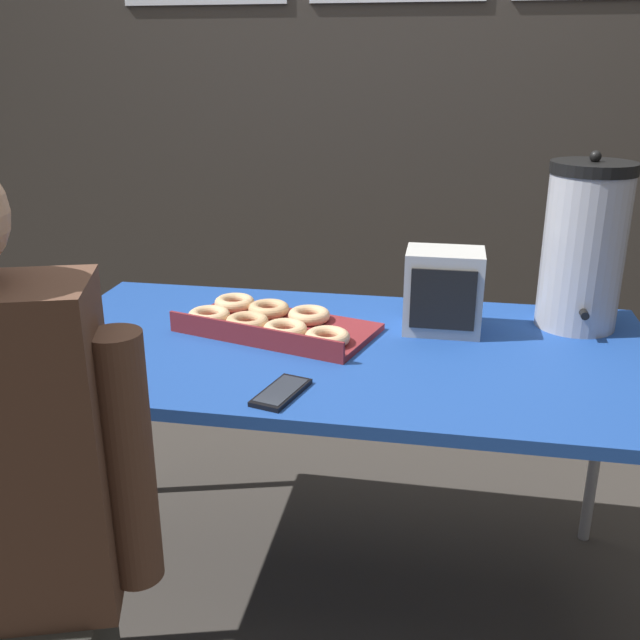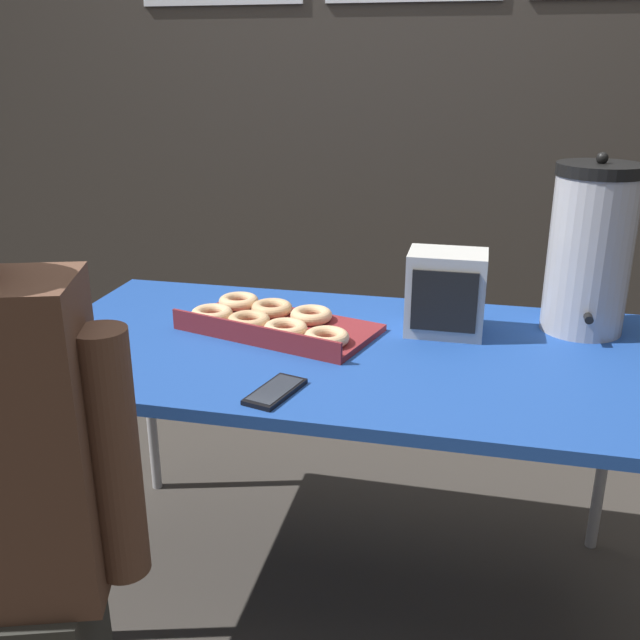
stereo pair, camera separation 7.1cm
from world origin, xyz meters
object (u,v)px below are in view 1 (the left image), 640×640
(coffee_urn, at_px, (584,246))
(space_heater, at_px, (443,291))
(donut_box, at_px, (272,323))
(cell_phone, at_px, (281,392))

(coffee_urn, height_order, space_heater, coffee_urn)
(donut_box, height_order, cell_phone, donut_box)
(cell_phone, bearing_deg, space_heater, 69.16)
(donut_box, bearing_deg, cell_phone, -57.02)
(cell_phone, relative_size, space_heater, 0.80)
(coffee_urn, height_order, cell_phone, coffee_urn)
(cell_phone, bearing_deg, coffee_urn, 54.26)
(donut_box, distance_m, coffee_urn, 0.79)
(coffee_urn, bearing_deg, cell_phone, -140.76)
(donut_box, relative_size, cell_phone, 3.21)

